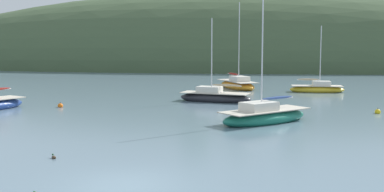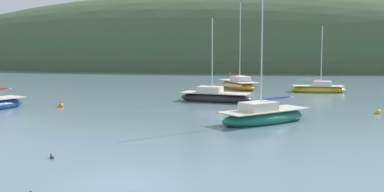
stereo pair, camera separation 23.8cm
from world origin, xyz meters
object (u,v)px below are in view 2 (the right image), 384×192
(sailboat_white_near, at_px, (318,89))
(sailboat_navy_dinghy, at_px, (238,85))
(sailboat_cream_ketch, at_px, (264,116))
(mooring_buoy_outer, at_px, (61,106))
(sailboat_grey_yawl, at_px, (215,97))
(mooring_buoy_channel, at_px, (378,112))
(duck_lone_right, at_px, (52,157))

(sailboat_white_near, bearing_deg, sailboat_navy_dinghy, 160.99)
(sailboat_cream_ketch, xyz_separation_m, mooring_buoy_outer, (-16.77, 5.63, -0.31))
(sailboat_grey_yawl, height_order, mooring_buoy_channel, sailboat_grey_yawl)
(duck_lone_right, bearing_deg, sailboat_navy_dinghy, 78.50)
(sailboat_white_near, height_order, sailboat_cream_ketch, sailboat_cream_ketch)
(sailboat_cream_ketch, height_order, mooring_buoy_outer, sailboat_cream_ketch)
(mooring_buoy_channel, bearing_deg, sailboat_grey_yawl, 155.01)
(sailboat_navy_dinghy, distance_m, sailboat_white_near, 9.32)
(mooring_buoy_outer, bearing_deg, sailboat_cream_ketch, -18.57)
(mooring_buoy_outer, bearing_deg, sailboat_navy_dinghy, 52.88)
(sailboat_grey_yawl, distance_m, mooring_buoy_channel, 14.30)
(sailboat_navy_dinghy, relative_size, sailboat_grey_yawl, 1.31)
(sailboat_cream_ketch, distance_m, mooring_buoy_channel, 10.14)
(sailboat_navy_dinghy, xyz_separation_m, sailboat_cream_ketch, (2.66, -24.27, -0.02))
(duck_lone_right, bearing_deg, mooring_buoy_outer, 111.68)
(sailboat_cream_ketch, relative_size, mooring_buoy_channel, 16.05)
(sailboat_grey_yawl, relative_size, duck_lone_right, 20.93)
(duck_lone_right, bearing_deg, sailboat_cream_ketch, 49.21)
(sailboat_cream_ketch, xyz_separation_m, duck_lone_right, (-9.95, -11.53, -0.38))
(mooring_buoy_outer, height_order, duck_lone_right, mooring_buoy_outer)
(sailboat_cream_ketch, height_order, mooring_buoy_channel, sailboat_cream_ketch)
(sailboat_navy_dinghy, height_order, sailboat_grey_yawl, sailboat_navy_dinghy)
(sailboat_white_near, bearing_deg, sailboat_grey_yawl, -136.61)
(sailboat_white_near, xyz_separation_m, sailboat_cream_ketch, (-6.15, -21.24, 0.06))
(sailboat_navy_dinghy, relative_size, sailboat_cream_ketch, 1.19)
(sailboat_navy_dinghy, bearing_deg, mooring_buoy_outer, -127.12)
(mooring_buoy_outer, distance_m, duck_lone_right, 18.47)
(sailboat_cream_ketch, bearing_deg, mooring_buoy_channel, 31.53)
(mooring_buoy_channel, relative_size, mooring_buoy_outer, 1.00)
(mooring_buoy_outer, bearing_deg, sailboat_white_near, 34.25)
(sailboat_grey_yawl, distance_m, mooring_buoy_outer, 13.70)
(sailboat_grey_yawl, bearing_deg, sailboat_navy_dinghy, 82.72)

